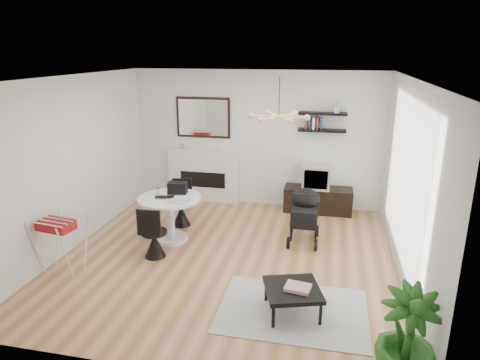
% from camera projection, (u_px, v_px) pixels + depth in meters
% --- Properties ---
extents(floor, '(5.00, 5.00, 0.00)m').
position_uv_depth(floor, '(227.00, 257.00, 6.59)').
color(floor, olive).
rests_on(floor, ground).
extents(ceiling, '(5.00, 5.00, 0.00)m').
position_uv_depth(ceiling, '(226.00, 78.00, 5.80)').
color(ceiling, white).
rests_on(ceiling, wall_back).
extents(wall_back, '(5.00, 0.00, 5.00)m').
position_uv_depth(wall_back, '(257.00, 139.00, 8.53)').
color(wall_back, white).
rests_on(wall_back, floor).
extents(wall_left, '(0.00, 5.00, 5.00)m').
position_uv_depth(wall_left, '(72.00, 164.00, 6.70)').
color(wall_left, white).
rests_on(wall_left, floor).
extents(wall_right, '(0.00, 5.00, 5.00)m').
position_uv_depth(wall_right, '(409.00, 184.00, 5.69)').
color(wall_right, white).
rests_on(wall_right, floor).
extents(sheer_curtain, '(0.04, 3.60, 2.60)m').
position_uv_depth(sheer_curtain, '(399.00, 180.00, 5.89)').
color(sheer_curtain, white).
rests_on(sheer_curtain, wall_right).
extents(fireplace, '(1.50, 0.17, 2.16)m').
position_uv_depth(fireplace, '(204.00, 169.00, 8.87)').
color(fireplace, white).
rests_on(fireplace, floor).
extents(shelf_lower, '(0.90, 0.25, 0.04)m').
position_uv_depth(shelf_lower, '(322.00, 130.00, 8.08)').
color(shelf_lower, black).
rests_on(shelf_lower, wall_back).
extents(shelf_upper, '(0.90, 0.25, 0.04)m').
position_uv_depth(shelf_upper, '(323.00, 113.00, 7.98)').
color(shelf_upper, black).
rests_on(shelf_upper, wall_back).
extents(pendant_lamp, '(0.90, 0.90, 0.10)m').
position_uv_depth(pendant_lamp, '(279.00, 117.00, 6.10)').
color(pendant_lamp, tan).
rests_on(pendant_lamp, ceiling).
extents(tv_console, '(1.31, 0.46, 0.49)m').
position_uv_depth(tv_console, '(318.00, 200.00, 8.37)').
color(tv_console, black).
rests_on(tv_console, floor).
extents(crt_tv, '(0.52, 0.45, 0.45)m').
position_uv_depth(crt_tv, '(316.00, 177.00, 8.24)').
color(crt_tv, silver).
rests_on(crt_tv, tv_console).
extents(dining_table, '(1.03, 1.03, 0.76)m').
position_uv_depth(dining_table, '(170.00, 212.00, 7.04)').
color(dining_table, white).
rests_on(dining_table, floor).
extents(laptop, '(0.35, 0.26, 0.02)m').
position_uv_depth(laptop, '(164.00, 198.00, 6.91)').
color(laptop, black).
rests_on(laptop, dining_table).
extents(black_bag, '(0.34, 0.23, 0.19)m').
position_uv_depth(black_bag, '(178.00, 188.00, 7.15)').
color(black_bag, black).
rests_on(black_bag, dining_table).
extents(newspaper, '(0.42, 0.37, 0.01)m').
position_uv_depth(newspaper, '(179.00, 201.00, 6.81)').
color(newspaper, silver).
rests_on(newspaper, dining_table).
extents(drinking_glass, '(0.06, 0.06, 0.09)m').
position_uv_depth(drinking_glass, '(158.00, 191.00, 7.15)').
color(drinking_glass, white).
rests_on(drinking_glass, dining_table).
extents(chair_far, '(0.41, 0.42, 0.83)m').
position_uv_depth(chair_far, '(181.00, 211.00, 7.74)').
color(chair_far, black).
rests_on(chair_far, floor).
extents(chair_near, '(0.40, 0.40, 0.83)m').
position_uv_depth(chair_near, '(154.00, 241.00, 6.53)').
color(chair_near, black).
rests_on(chair_near, floor).
extents(drying_rack, '(0.63, 0.60, 0.84)m').
position_uv_depth(drying_rack, '(61.00, 244.00, 6.02)').
color(drying_rack, white).
rests_on(drying_rack, floor).
extents(stroller, '(0.49, 0.82, 0.98)m').
position_uv_depth(stroller, '(304.00, 217.00, 7.05)').
color(stroller, black).
rests_on(stroller, floor).
extents(rug, '(1.79, 1.30, 0.01)m').
position_uv_depth(rug, '(293.00, 310.00, 5.24)').
color(rug, '#ADADAD').
rests_on(rug, floor).
extents(coffee_table, '(0.80, 0.80, 0.33)m').
position_uv_depth(coffee_table, '(293.00, 290.00, 5.12)').
color(coffee_table, black).
rests_on(coffee_table, rug).
extents(magazines, '(0.33, 0.28, 0.04)m').
position_uv_depth(magazines, '(298.00, 288.00, 5.07)').
color(magazines, '#B4442D').
rests_on(magazines, coffee_table).
extents(potted_plant, '(0.67, 0.67, 1.02)m').
position_uv_depth(potted_plant, '(407.00, 339.00, 3.94)').
color(potted_plant, '#23601B').
rests_on(potted_plant, floor).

